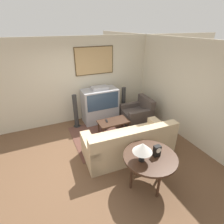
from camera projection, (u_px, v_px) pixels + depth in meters
name	position (u px, v px, depth m)	size (l,w,h in m)	color
ground_plane	(97.00, 156.00, 4.42)	(12.00, 12.00, 0.00)	brown
wall_back	(73.00, 81.00, 5.55)	(12.00, 0.10, 2.70)	beige
wall_right	(186.00, 91.00, 4.78)	(0.06, 12.00, 2.70)	beige
area_rug	(110.00, 134.00, 5.28)	(2.16, 1.76, 0.01)	brown
tv	(100.00, 105.00, 5.82)	(1.15, 0.60, 1.22)	#9E9EA3
couch	(129.00, 144.00, 4.36)	(2.24, 1.06, 0.90)	#CCB289
armchair	(137.00, 115.00, 5.82)	(0.91, 0.86, 0.86)	#473D38
coffee_table	(113.00, 122.00, 5.20)	(0.90, 0.50, 0.42)	#3D2619
console_table	(150.00, 159.00, 3.36)	(1.04, 1.04, 0.74)	#3D2619
table_lamp	(143.00, 148.00, 3.09)	(0.36, 0.36, 0.39)	black
mantel_clock	(157.00, 151.00, 3.29)	(0.13, 0.10, 0.22)	black
remote	(107.00, 121.00, 5.17)	(0.07, 0.17, 0.02)	black
speaker_tower_left	(76.00, 112.00, 5.48)	(0.23, 0.23, 1.10)	black
speaker_tower_right	(123.00, 103.00, 6.10)	(0.23, 0.23, 1.10)	black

